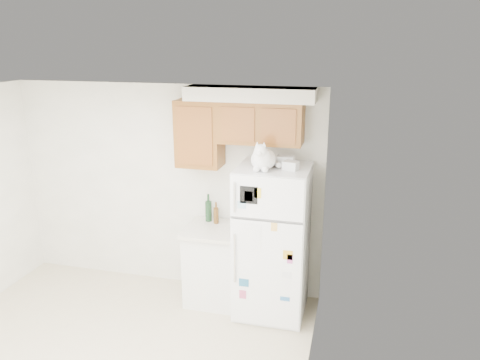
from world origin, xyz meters
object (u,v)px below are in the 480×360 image
(cat, at_px, (263,158))
(bottle_amber, at_px, (216,213))
(bottle_green, at_px, (208,208))
(storage_box_back, at_px, (285,160))
(base_counter, at_px, (215,264))
(storage_box_front, at_px, (291,166))
(refrigerator, at_px, (272,242))

(cat, xyz_separation_m, bottle_amber, (-0.61, 0.34, -0.77))
(cat, bearing_deg, bottle_green, 151.70)
(storage_box_back, bearing_deg, bottle_green, 169.38)
(base_counter, xyz_separation_m, storage_box_front, (0.87, -0.14, 1.28))
(storage_box_front, bearing_deg, storage_box_back, 129.33)
(base_counter, height_order, storage_box_front, storage_box_front)
(cat, bearing_deg, refrigerator, 55.43)
(storage_box_front, distance_m, bottle_green, 1.24)
(storage_box_front, bearing_deg, bottle_amber, 178.01)
(storage_box_front, bearing_deg, bottle_green, 177.05)
(bottle_amber, bearing_deg, storage_box_front, -17.01)
(refrigerator, height_order, storage_box_front, storage_box_front)
(storage_box_front, bearing_deg, cat, -151.45)
(storage_box_front, relative_size, bottle_amber, 0.58)
(base_counter, distance_m, bottle_green, 0.66)
(storage_box_front, xyz_separation_m, bottle_green, (-1.00, 0.32, -0.66))
(refrigerator, distance_m, bottle_amber, 0.76)
(bottle_amber, bearing_deg, cat, -28.81)
(refrigerator, bearing_deg, base_counter, 173.91)
(refrigerator, xyz_separation_m, cat, (-0.09, -0.13, 0.97))
(bottle_green, bearing_deg, cat, -28.30)
(base_counter, xyz_separation_m, bottle_amber, (-0.01, 0.13, 0.59))
(cat, distance_m, storage_box_back, 0.32)
(bottle_green, bearing_deg, bottle_amber, -25.34)
(storage_box_front, bearing_deg, refrigerator, 176.07)
(refrigerator, height_order, storage_box_back, storage_box_back)
(bottle_amber, bearing_deg, base_counter, -83.98)
(base_counter, height_order, bottle_amber, bottle_amber)
(storage_box_back, height_order, bottle_green, storage_box_back)
(base_counter, distance_m, cat, 1.50)
(refrigerator, height_order, base_counter, refrigerator)
(refrigerator, height_order, cat, cat)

